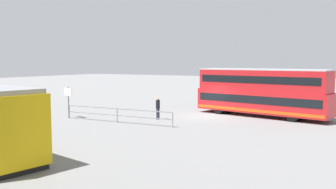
% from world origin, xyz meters
% --- Properties ---
extents(ground_plane, '(160.00, 160.00, 0.00)m').
position_xyz_m(ground_plane, '(0.00, 0.00, 0.00)').
color(ground_plane, gray).
extents(double_decker_bus, '(11.45, 4.54, 3.96)m').
position_xyz_m(double_decker_bus, '(-4.08, -2.08, 2.02)').
color(double_decker_bus, red).
rests_on(double_decker_bus, ground).
extents(pedestrian_near_railing, '(0.35, 0.36, 1.75)m').
position_xyz_m(pedestrian_near_railing, '(2.64, 3.46, 1.01)').
color(pedestrian_near_railing, '#33384C').
rests_on(pedestrian_near_railing, ground).
extents(pedestrian_railing, '(9.27, 0.52, 1.08)m').
position_xyz_m(pedestrian_railing, '(4.51, 6.30, 0.75)').
color(pedestrian_railing, gray).
rests_on(pedestrian_railing, ground).
extents(info_sign, '(1.14, 0.35, 2.55)m').
position_xyz_m(info_sign, '(9.34, 6.40, 1.78)').
color(info_sign, slate).
rests_on(info_sign, ground).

